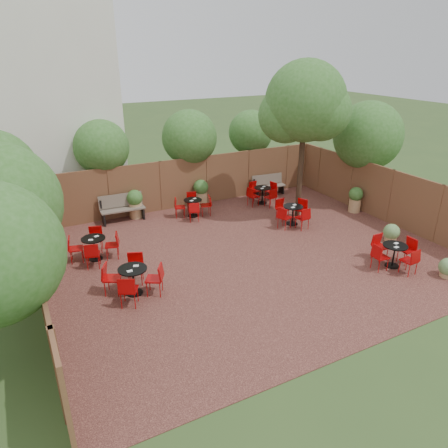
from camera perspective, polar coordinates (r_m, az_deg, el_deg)
ground at (r=13.19m, az=3.26°, el=-4.30°), size 80.00×80.00×0.00m
courtyard_paving at (r=13.19m, az=3.26°, el=-4.26°), size 12.00×10.00×0.02m
fence_back at (r=16.98m, az=-5.31°, el=5.62°), size 12.00×0.08×2.00m
fence_left at (r=11.23m, az=-24.16°, el=-5.88°), size 0.08×10.00×2.00m
fence_right at (r=16.49m, az=21.64°, el=3.53°), size 0.08×10.00×2.00m
neighbour_building at (r=18.22m, az=-23.20°, el=14.79°), size 5.00×4.00×8.00m
overhang_foliage at (r=13.05m, az=-9.29°, el=8.08°), size 15.93×10.55×2.76m
courtyard_tree at (r=15.38m, az=10.99°, el=15.46°), size 2.92×2.84×5.70m
park_bench_left at (r=16.02m, az=-13.71°, el=2.21°), size 1.64×0.58×1.00m
park_bench_right at (r=18.50m, az=6.05°, el=5.36°), size 1.47×0.60×0.89m
bistro_tables at (r=13.90m, az=0.56°, el=-0.81°), size 9.20×7.85×0.86m
planters at (r=16.07m, az=-5.01°, el=3.06°), size 11.84×3.97×1.10m
low_shrubs at (r=13.83m, az=27.12°, el=-4.23°), size 1.01×3.70×0.64m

